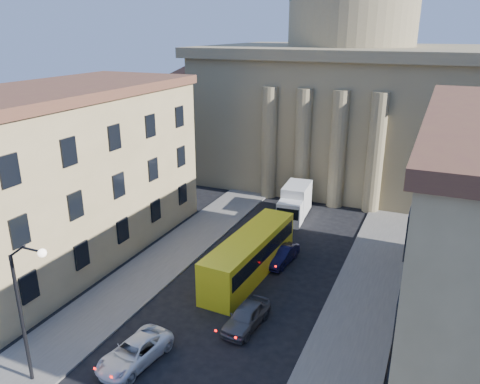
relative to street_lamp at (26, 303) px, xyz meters
The scene contains 10 objects.
sidewalk_left 11.38m from the street_lamp, 98.71° to the left, with size 5.00×60.00×0.15m, color #5D5A55.
sidewalk_right 19.14m from the street_lamp, 32.88° to the left, with size 5.00×60.00×0.15m, color #5D5A55.
church 48.43m from the street_lamp, 81.65° to the left, with size 68.02×28.76×36.60m.
building_left 17.36m from the street_lamp, 125.62° to the left, with size 11.60×26.60×14.70m.
street_lamp is the anchor object (origin of this frame).
car_left_mid 7.07m from the street_lamp, 43.09° to the left, with size 2.36×5.11×1.42m, color white.
car_right_far 13.78m from the street_lamp, 48.15° to the left, with size 1.86×4.61×1.57m, color #4D4E52.
car_right_distant 21.34m from the street_lamp, 67.63° to the left, with size 1.56×4.47×1.47m, color black.
city_bus 17.89m from the street_lamp, 69.43° to the left, with size 3.50×12.34×3.44m.
box_truck 30.46m from the street_lamp, 78.88° to the left, with size 2.86×6.35×3.40m.
Camera 1 is at (12.11, -7.15, 19.09)m, focal length 35.00 mm.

